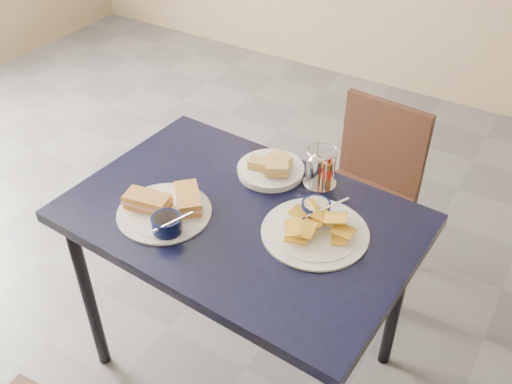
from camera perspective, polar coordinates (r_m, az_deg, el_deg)
The scene contains 7 objects.
ground at distance 2.30m, azimuth -1.07°, elevation -17.25°, with size 6.00×6.00×0.00m, color #535258.
dining_table at distance 1.82m, azimuth -1.47°, elevation -3.99°, with size 1.11×0.77×0.75m.
chair_far at distance 2.45m, azimuth 11.17°, elevation 1.14°, with size 0.40×0.39×0.78m.
sandwich_plate at distance 1.77m, azimuth -8.95°, elevation -1.67°, with size 0.31×0.29×0.12m.
plantain_plate at distance 1.71m, azimuth 5.95°, elevation -3.33°, with size 0.32×0.32×0.12m.
bread_basket at distance 1.93m, azimuth 1.53°, elevation 2.32°, with size 0.22×0.22×0.07m.
condiment_caddy at distance 1.87m, azimuth 6.38°, elevation 2.26°, with size 0.11×0.11×0.14m.
Camera 1 is at (0.72, -1.09, 1.90)m, focal length 40.00 mm.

